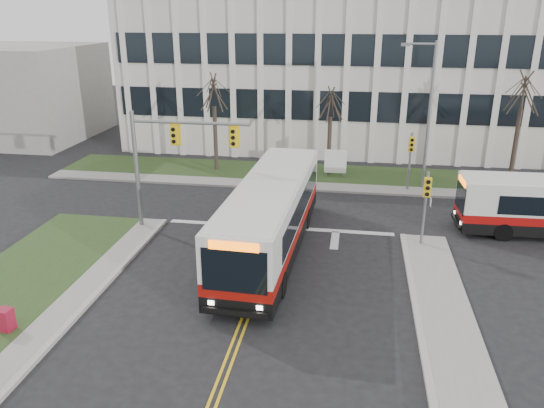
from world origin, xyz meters
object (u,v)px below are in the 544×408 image
(directory_sign, at_px, (335,162))
(bus_main, at_px, (271,218))
(streetlight, at_px, (427,108))
(newspaper_box_red, at_px, (6,321))

(directory_sign, height_order, bus_main, bus_main)
(directory_sign, relative_size, bus_main, 0.16)
(directory_sign, bearing_deg, bus_main, -101.47)
(streetlight, distance_m, newspaper_box_red, 25.60)
(bus_main, relative_size, newspaper_box_red, 13.55)
(streetlight, xyz_separation_m, bus_main, (-8.02, -10.98, -3.48))
(bus_main, bearing_deg, directory_sign, 80.88)
(bus_main, height_order, newspaper_box_red, bus_main)
(streetlight, bearing_deg, newspaper_box_red, -130.32)
(newspaper_box_red, bearing_deg, streetlight, 57.15)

